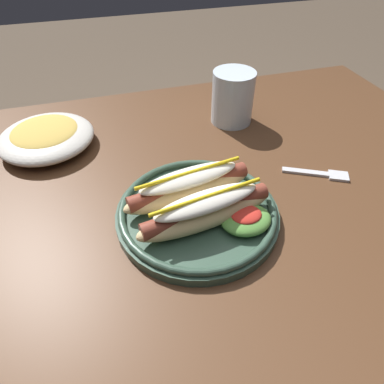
{
  "coord_description": "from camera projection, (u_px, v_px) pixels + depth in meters",
  "views": [
    {
      "loc": [
        -0.05,
        -0.44,
        1.14
      ],
      "look_at": [
        0.07,
        -0.05,
        0.77
      ],
      "focal_mm": 31.71,
      "sensor_mm": 36.0,
      "label": 1
    }
  ],
  "objects": [
    {
      "name": "side_bowl",
      "position": [
        46.0,
        136.0,
        0.69
      ],
      "size": [
        0.19,
        0.19,
        0.05
      ],
      "color": "silver",
      "rests_on": "dining_table"
    },
    {
      "name": "ground_plane",
      "position": [
        167.0,
        364.0,
        1.09
      ],
      "size": [
        8.0,
        8.0,
        0.0
      ],
      "primitive_type": "plane",
      "color": "brown"
    },
    {
      "name": "fork",
      "position": [
        321.0,
        174.0,
        0.63
      ],
      "size": [
        0.12,
        0.07,
        0.0
      ],
      "rotation": [
        0.0,
        0.0,
        -0.48
      ],
      "color": "silver",
      "rests_on": "dining_table"
    },
    {
      "name": "dining_table",
      "position": [
        150.0,
        234.0,
        0.66
      ],
      "size": [
        1.36,
        0.8,
        0.74
      ],
      "color": "#51331E",
      "rests_on": "ground_plane"
    },
    {
      "name": "hot_dog_plate",
      "position": [
        199.0,
        207.0,
        0.53
      ],
      "size": [
        0.26,
        0.26,
        0.08
      ],
      "color": "#334C3D",
      "rests_on": "dining_table"
    },
    {
      "name": "water_cup",
      "position": [
        233.0,
        97.0,
        0.74
      ],
      "size": [
        0.09,
        0.09,
        0.11
      ],
      "primitive_type": "cylinder",
      "color": "silver",
      "rests_on": "dining_table"
    }
  ]
}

